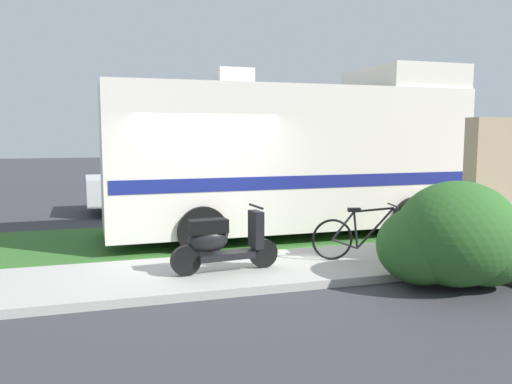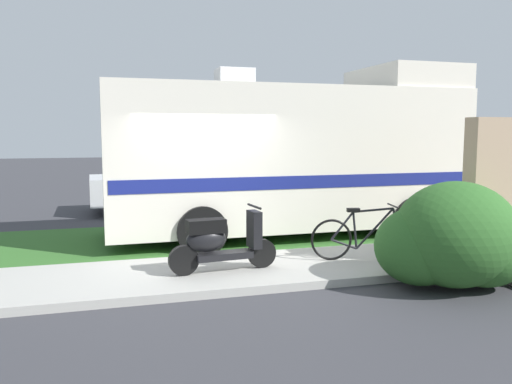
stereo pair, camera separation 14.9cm
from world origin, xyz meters
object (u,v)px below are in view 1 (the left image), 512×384
motorhome_rv (290,156)px  bottle_green (506,237)px  bicycle (365,236)px  pickup_truck_near (211,175)px  scooter (221,241)px

motorhome_rv → bottle_green: bearing=-33.6°
motorhome_rv → bottle_green: size_ratio=27.19×
bottle_green → bicycle: bearing=-173.5°
bicycle → bottle_green: 3.20m
pickup_truck_near → scooter: bearing=-101.0°
pickup_truck_near → bottle_green: 8.03m
scooter → bottle_green: (5.59, 0.43, -0.34)m
motorhome_rv → bicycle: bearing=-83.5°
bicycle → bottle_green: size_ratio=6.45×
bicycle → scooter: bearing=-178.3°
bottle_green → motorhome_rv: bearing=146.4°
pickup_truck_near → bottle_green: (4.18, -6.81, -0.72)m
motorhome_rv → pickup_truck_near: (-0.71, 4.50, -0.74)m
pickup_truck_near → motorhome_rv: bearing=-81.1°
bicycle → pickup_truck_near: pickup_truck_near is taller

